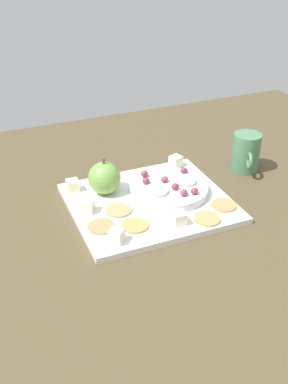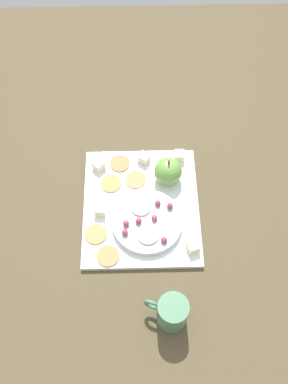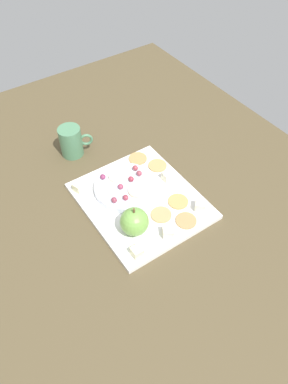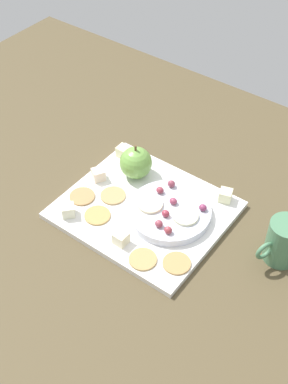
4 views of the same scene
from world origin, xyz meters
TOP-DOWN VIEW (x-y plane):
  - table at (0.00, 0.00)cm, footprint 149.53×106.31cm
  - platter at (3.04, 1.28)cm, footprint 32.67×28.44cm
  - serving_dish at (8.23, 2.66)cm, footprint 16.94×16.94cm
  - apple_whole at (-4.47, 8.18)cm, footprint 7.06×7.06cm
  - apple_stem at (-4.47, 8.18)cm, footprint 0.50×0.50cm
  - cheese_cube_0 at (-10.20, 2.30)cm, footprint 3.49×3.49cm
  - cheese_cube_1 at (4.89, -8.81)cm, footprint 2.64×2.64cm
  - cheese_cube_2 at (-8.21, -9.47)cm, footprint 3.60×3.60cm
  - cheese_cube_3 at (15.09, 13.20)cm, footprint 3.20×3.20cm
  - cheese_cube_4 at (-10.69, 11.54)cm, footprint 2.57×2.57cm
  - cracker_0 at (-4.31, -0.20)cm, footprint 5.32×5.32cm
  - cracker_1 at (-9.35, -4.06)cm, footprint 5.32×5.32cm
  - cracker_2 at (10.80, -9.70)cm, footprint 5.32×5.32cm
  - cracker_3 at (16.42, -6.68)cm, footprint 5.32×5.32cm
  - cracker_4 at (-3.26, -6.28)cm, footprint 5.32×5.32cm
  - grape_0 at (3.97, 5.33)cm, footprint 1.62×1.46cm
  - grape_1 at (7.97, 4.38)cm, footprint 1.62×1.46cm
  - grape_2 at (11.56, -2.64)cm, footprint 1.62×1.46cm
  - grape_3 at (4.84, 8.24)cm, footprint 1.62×1.46cm
  - grape_4 at (13.72, 6.43)cm, footprint 1.62×1.46cm
  - grape_5 at (8.69, 0.62)cm, footprint 1.62×1.46cm
  - grape_6 at (9.22, -2.38)cm, footprint 1.62×1.46cm
  - apple_slice_0 at (12.01, 2.74)cm, footprint 5.16×5.16cm
  - apple_slice_1 at (4.52, 1.19)cm, footprint 5.16×5.16cm
  - cup at (30.61, 7.20)cm, footprint 6.56×9.40cm

SIDE VIEW (x-z plane):
  - table at x=0.00cm, z-range 0.00..4.21cm
  - platter at x=3.04cm, z-range 4.21..5.45cm
  - cracker_0 at x=-4.31cm, z-range 5.45..5.85cm
  - cracker_1 at x=-9.35cm, z-range 5.45..5.85cm
  - cracker_2 at x=10.80cm, z-range 5.45..5.85cm
  - cracker_3 at x=16.42cm, z-range 5.45..5.85cm
  - cracker_4 at x=-3.26cm, z-range 5.45..5.85cm
  - serving_dish at x=8.23cm, z-range 5.45..7.25cm
  - cheese_cube_0 at x=-10.20cm, z-range 5.45..8.00cm
  - cheese_cube_1 at x=4.89cm, z-range 5.45..8.00cm
  - cheese_cube_2 at x=-8.21cm, z-range 5.45..8.00cm
  - cheese_cube_3 at x=15.09cm, z-range 5.45..8.00cm
  - cheese_cube_4 at x=-10.69cm, z-range 5.45..8.00cm
  - apple_slice_0 at x=12.01cm, z-range 7.25..7.85cm
  - apple_slice_1 at x=4.52cm, z-range 7.25..7.85cm
  - grape_4 at x=13.72cm, z-range 7.25..8.58cm
  - grape_1 at x=7.97cm, z-range 7.25..8.58cm
  - grape_0 at x=3.97cm, z-range 7.25..8.59cm
  - grape_5 at x=8.69cm, z-range 7.25..8.66cm
  - grape_2 at x=11.56cm, z-range 7.25..8.71cm
  - grape_6 at x=9.22cm, z-range 7.25..8.72cm
  - grape_3 at x=4.84cm, z-range 7.25..8.79cm
  - cup at x=30.61cm, z-range 4.21..13.40cm
  - apple_whole at x=-4.47cm, z-range 5.45..12.52cm
  - apple_stem at x=-4.47cm, z-range 12.52..13.72cm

